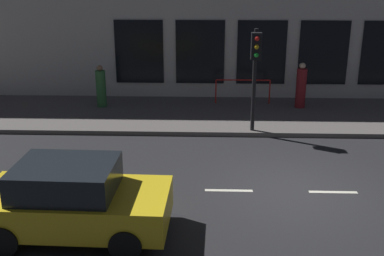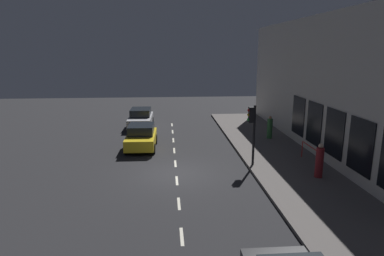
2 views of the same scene
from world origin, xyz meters
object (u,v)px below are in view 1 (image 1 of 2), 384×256
(traffic_light, at_px, (255,61))
(pedestrian_1, at_px, (301,87))
(pedestrian_0, at_px, (101,88))
(parked_car_0, at_px, (73,200))

(traffic_light, bearing_deg, pedestrian_1, -35.31)
(traffic_light, height_order, pedestrian_0, traffic_light)
(traffic_light, xyz_separation_m, pedestrian_1, (2.94, -2.08, -1.55))
(parked_car_0, bearing_deg, pedestrian_0, -169.73)
(parked_car_0, xyz_separation_m, pedestrian_1, (9.24, -6.32, 0.16))
(traffic_light, distance_m, pedestrian_0, 6.49)
(pedestrian_0, distance_m, pedestrian_1, 7.72)
(traffic_light, height_order, parked_car_0, traffic_light)
(parked_car_0, distance_m, pedestrian_1, 11.20)
(parked_car_0, relative_size, pedestrian_1, 2.24)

